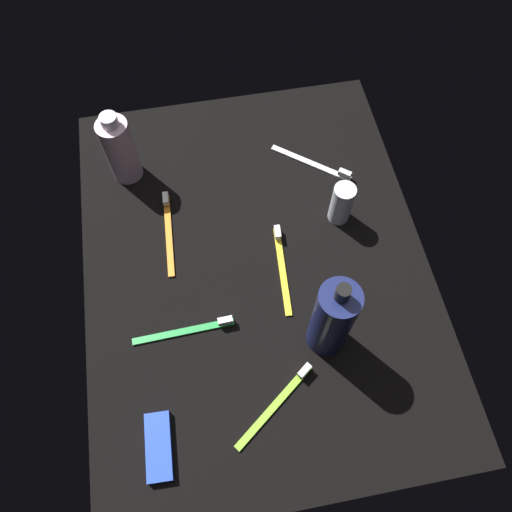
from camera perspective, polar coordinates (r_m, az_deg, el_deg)
The scene contains 10 objects.
ground_plane at distance 94.44cm, azimuth -0.00°, elevation -0.98°, with size 84.00×64.00×1.20cm, color black.
lotion_bottle at distance 80.29cm, azimuth 8.70°, elevation -7.13°, with size 6.57×6.57×21.71cm.
bodywash_bottle at distance 102.14cm, azimuth -15.27°, elevation 11.66°, with size 6.02×6.02×16.65cm.
deodorant_stick at distance 96.24cm, azimuth 9.74°, elevation 5.92°, with size 4.17×4.17×9.35cm, color silver.
toothbrush_green at distance 89.09cm, azimuth -7.57°, elevation -8.33°, with size 1.79×18.03×2.10cm.
toothbrush_yellow at distance 93.25cm, azimuth 2.95°, elevation -0.94°, with size 18.04×2.55×2.10cm.
toothbrush_white at distance 105.97cm, azimuth 6.83°, elevation 10.36°, with size 12.11×14.86×2.10cm.
toothbrush_orange at distance 98.17cm, azimuth -9.98°, elevation 3.08°, with size 18.04×2.04×2.10cm.
toothbrush_lime at distance 85.37cm, azimuth 2.63°, elevation -16.14°, with size 11.81×15.09×2.10cm.
snack_bar_blue at distance 85.50cm, azimuth -11.03°, elevation -20.57°, with size 10.40×4.00×1.50cm, color blue.
Camera 1 is at (40.40, -7.43, 84.43)cm, focal length 35.06 mm.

